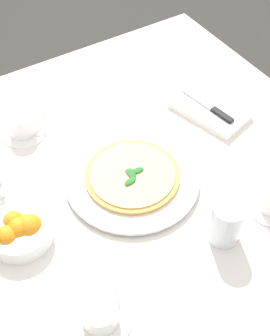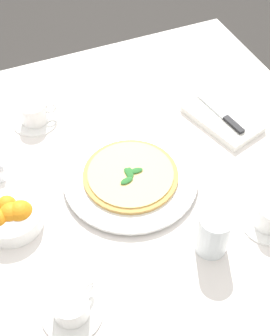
{
  "view_description": "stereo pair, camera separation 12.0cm",
  "coord_description": "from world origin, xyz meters",
  "px_view_note": "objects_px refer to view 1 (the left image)",
  "views": [
    {
      "loc": [
        -0.69,
        0.44,
        1.65
      ],
      "look_at": [
        -0.02,
        0.02,
        0.75
      ],
      "focal_mm": 49.06,
      "sensor_mm": 36.0,
      "label": 1
    },
    {
      "loc": [
        -0.75,
        0.33,
        1.65
      ],
      "look_at": [
        -0.02,
        0.02,
        0.75
      ],
      "focal_mm": 49.06,
      "sensor_mm": 36.0,
      "label": 2
    }
  ],
  "objects_px": {
    "pizza": "(132,175)",
    "coffee_cup_back_corner": "(22,125)",
    "water_glass_right_edge": "(226,224)",
    "citrus_bowl": "(20,231)",
    "pizza_plate": "(132,178)",
    "coffee_cup_far_left": "(100,315)",
    "napkin_folded": "(210,111)",
    "dinner_knife": "(209,106)"
  },
  "relations": [
    {
      "from": "water_glass_right_edge",
      "to": "citrus_bowl",
      "type": "distance_m",
      "value": 0.47
    },
    {
      "from": "dinner_knife",
      "to": "citrus_bowl",
      "type": "distance_m",
      "value": 0.65
    },
    {
      "from": "water_glass_right_edge",
      "to": "napkin_folded",
      "type": "distance_m",
      "value": 0.44
    },
    {
      "from": "napkin_folded",
      "to": "coffee_cup_back_corner",
      "type": "bearing_deg",
      "value": 51.44
    },
    {
      "from": "water_glass_right_edge",
      "to": "coffee_cup_back_corner",
      "type": "bearing_deg",
      "value": 24.55
    },
    {
      "from": "citrus_bowl",
      "to": "napkin_folded",
      "type": "bearing_deg",
      "value": -80.01
    },
    {
      "from": "coffee_cup_far_left",
      "to": "coffee_cup_back_corner",
      "type": "bearing_deg",
      "value": -7.75
    },
    {
      "from": "napkin_folded",
      "to": "citrus_bowl",
      "type": "xyz_separation_m",
      "value": [
        -0.11,
        0.64,
        0.02
      ]
    },
    {
      "from": "pizza",
      "to": "napkin_folded",
      "type": "height_order",
      "value": "pizza"
    },
    {
      "from": "coffee_cup_far_left",
      "to": "napkin_folded",
      "type": "height_order",
      "value": "coffee_cup_far_left"
    },
    {
      "from": "pizza_plate",
      "to": "coffee_cup_back_corner",
      "type": "height_order",
      "value": "coffee_cup_back_corner"
    },
    {
      "from": "coffee_cup_back_corner",
      "to": "napkin_folded",
      "type": "distance_m",
      "value": 0.55
    },
    {
      "from": "pizza_plate",
      "to": "napkin_folded",
      "type": "xyz_separation_m",
      "value": [
        0.1,
        -0.33,
        -0.0
      ]
    },
    {
      "from": "water_glass_right_edge",
      "to": "napkin_folded",
      "type": "bearing_deg",
      "value": -33.78
    },
    {
      "from": "water_glass_right_edge",
      "to": "napkin_folded",
      "type": "xyz_separation_m",
      "value": [
        0.36,
        -0.24,
        -0.04
      ]
    },
    {
      "from": "pizza",
      "to": "coffee_cup_back_corner",
      "type": "relative_size",
      "value": 1.86
    },
    {
      "from": "pizza",
      "to": "water_glass_right_edge",
      "type": "bearing_deg",
      "value": -160.08
    },
    {
      "from": "coffee_cup_back_corner",
      "to": "dinner_knife",
      "type": "bearing_deg",
      "value": -112.7
    },
    {
      "from": "pizza_plate",
      "to": "coffee_cup_back_corner",
      "type": "bearing_deg",
      "value": 28.07
    },
    {
      "from": "pizza",
      "to": "coffee_cup_back_corner",
      "type": "height_order",
      "value": "coffee_cup_back_corner"
    },
    {
      "from": "coffee_cup_far_left",
      "to": "dinner_knife",
      "type": "height_order",
      "value": "coffee_cup_far_left"
    },
    {
      "from": "pizza",
      "to": "coffee_cup_far_left",
      "type": "bearing_deg",
      "value": 138.55
    },
    {
      "from": "pizza_plate",
      "to": "pizza",
      "type": "height_order",
      "value": "pizza"
    },
    {
      "from": "pizza",
      "to": "dinner_knife",
      "type": "height_order",
      "value": "pizza"
    },
    {
      "from": "pizza_plate",
      "to": "pizza",
      "type": "distance_m",
      "value": 0.01
    },
    {
      "from": "pizza_plate",
      "to": "water_glass_right_edge",
      "type": "height_order",
      "value": "water_glass_right_edge"
    },
    {
      "from": "pizza_plate",
      "to": "coffee_cup_back_corner",
      "type": "xyz_separation_m",
      "value": [
        0.32,
        0.17,
        0.02
      ]
    },
    {
      "from": "napkin_folded",
      "to": "citrus_bowl",
      "type": "distance_m",
      "value": 0.65
    },
    {
      "from": "pizza_plate",
      "to": "citrus_bowl",
      "type": "bearing_deg",
      "value": 91.81
    },
    {
      "from": "coffee_cup_far_left",
      "to": "water_glass_right_edge",
      "type": "height_order",
      "value": "water_glass_right_edge"
    },
    {
      "from": "pizza_plate",
      "to": "pizza",
      "type": "bearing_deg",
      "value": 150.17
    },
    {
      "from": "pizza",
      "to": "citrus_bowl",
      "type": "xyz_separation_m",
      "value": [
        -0.01,
        0.31,
        0.0
      ]
    },
    {
      "from": "pizza_plate",
      "to": "dinner_knife",
      "type": "height_order",
      "value": "dinner_knife"
    },
    {
      "from": "coffee_cup_far_left",
      "to": "water_glass_right_edge",
      "type": "distance_m",
      "value": 0.35
    },
    {
      "from": "pizza_plate",
      "to": "dinner_knife",
      "type": "distance_m",
      "value": 0.35
    },
    {
      "from": "pizza",
      "to": "water_glass_right_edge",
      "type": "height_order",
      "value": "water_glass_right_edge"
    },
    {
      "from": "napkin_folded",
      "to": "dinner_knife",
      "type": "xyz_separation_m",
      "value": [
        0.0,
        0.0,
        0.01
      ]
    },
    {
      "from": "coffee_cup_far_left",
      "to": "water_glass_right_edge",
      "type": "bearing_deg",
      "value": -85.46
    },
    {
      "from": "pizza",
      "to": "coffee_cup_far_left",
      "type": "xyz_separation_m",
      "value": [
        -0.28,
        0.25,
        0.0
      ]
    },
    {
      "from": "coffee_cup_back_corner",
      "to": "coffee_cup_far_left",
      "type": "distance_m",
      "value": 0.61
    },
    {
      "from": "coffee_cup_far_left",
      "to": "pizza",
      "type": "bearing_deg",
      "value": -41.45
    },
    {
      "from": "dinner_knife",
      "to": "coffee_cup_far_left",
      "type": "bearing_deg",
      "value": 114.7
    }
  ]
}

